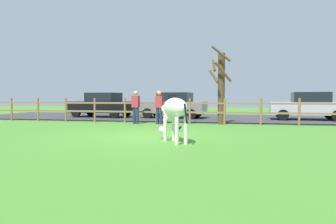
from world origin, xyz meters
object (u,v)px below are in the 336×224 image
object	(u,v)px
parked_car_black	(102,105)
parked_car_silver	(308,106)
visitor_left_of_tree	(136,106)
visitor_right_of_tree	(159,106)
crow_on_grass	(179,128)
bare_tree	(221,86)
zebra	(174,111)
parked_car_grey	(173,105)

from	to	relation	value
parked_car_black	parked_car_silver	distance (m)	12.39
visitor_left_of_tree	visitor_right_of_tree	xyz separation A→B (m)	(1.20, 0.03, 0.00)
parked_car_black	visitor_right_of_tree	size ratio (longest dim) A/B	2.53
parked_car_silver	visitor_right_of_tree	xyz separation A→B (m)	(-7.66, -3.94, 0.06)
parked_car_silver	visitor_left_of_tree	size ratio (longest dim) A/B	2.49
crow_on_grass	parked_car_silver	size ratio (longest dim) A/B	0.05
bare_tree	parked_car_silver	size ratio (longest dim) A/B	0.93
zebra	visitor_right_of_tree	world-z (taller)	visitor_right_of_tree
parked_car_silver	parked_car_grey	bearing A→B (deg)	179.76
parked_car_grey	zebra	bearing A→B (deg)	-78.64
bare_tree	parked_car_silver	bearing A→B (deg)	35.66
zebra	parked_car_black	size ratio (longest dim) A/B	0.40
crow_on_grass	parked_car_black	xyz separation A→B (m)	(-6.23, 6.68, 0.72)
bare_tree	visitor_right_of_tree	bearing A→B (deg)	-169.10
crow_on_grass	visitor_right_of_tree	xyz separation A→B (m)	(-1.50, 2.88, 0.78)
zebra	visitor_right_of_tree	xyz separation A→B (m)	(-1.88, 5.81, -0.02)
bare_tree	visitor_left_of_tree	xyz separation A→B (m)	(-4.16, -0.60, -0.96)
crow_on_grass	parked_car_grey	size ratio (longest dim) A/B	0.05
crow_on_grass	parked_car_silver	distance (m)	9.21
crow_on_grass	visitor_right_of_tree	bearing A→B (deg)	117.55
crow_on_grass	parked_car_black	distance (m)	9.16
bare_tree	zebra	bearing A→B (deg)	-99.52
bare_tree	visitor_left_of_tree	size ratio (longest dim) A/B	2.31
crow_on_grass	visitor_left_of_tree	distance (m)	4.00
visitor_left_of_tree	visitor_right_of_tree	distance (m)	1.20
parked_car_grey	visitor_right_of_tree	distance (m)	3.98
bare_tree	parked_car_grey	xyz separation A→B (m)	(-3.04, 3.41, -1.03)
parked_car_black	parked_car_grey	xyz separation A→B (m)	(4.65, 0.18, 0.00)
parked_car_grey	visitor_right_of_tree	world-z (taller)	visitor_right_of_tree
visitor_left_of_tree	parked_car_black	bearing A→B (deg)	132.67
zebra	parked_car_silver	distance (m)	11.34
visitor_right_of_tree	zebra	bearing A→B (deg)	-72.03
parked_car_grey	visitor_left_of_tree	bearing A→B (deg)	-105.62
bare_tree	visitor_right_of_tree	size ratio (longest dim) A/B	2.31
parked_car_silver	visitor_left_of_tree	bearing A→B (deg)	-155.84
bare_tree	parked_car_grey	bearing A→B (deg)	131.72
zebra	parked_car_black	xyz separation A→B (m)	(-6.62, 9.61, -0.08)
crow_on_grass	parked_car_grey	xyz separation A→B (m)	(-1.58, 6.85, 0.72)
parked_car_silver	zebra	bearing A→B (deg)	-120.61
visitor_left_of_tree	crow_on_grass	bearing A→B (deg)	-46.51
crow_on_grass	visitor_left_of_tree	bearing A→B (deg)	133.49
zebra	visitor_left_of_tree	distance (m)	6.55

